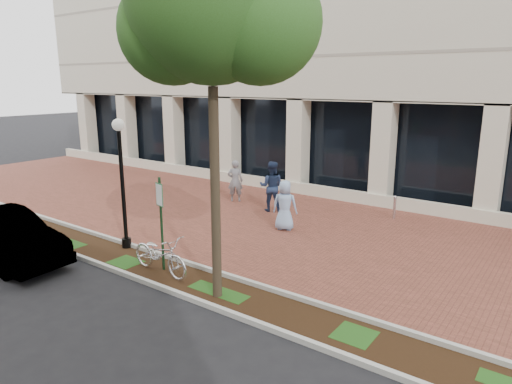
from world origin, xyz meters
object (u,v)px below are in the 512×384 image
Objects in this scene: pedestrian_right at (285,205)px; sedan_near_curb at (4,237)px; parking_sign at (161,212)px; pedestrian_mid at (271,186)px; bollard at (395,207)px; locked_bicycle at (160,254)px; pedestrian_left at (235,181)px; lamppost at (122,177)px; street_tree at (214,9)px.

pedestrian_right is 8.53m from sedan_near_curb.
pedestrian_mid is at bearing 111.66° from parking_sign.
pedestrian_right is 0.39× the size of sedan_near_curb.
sedan_near_curb is (-4.84, -7.02, -0.14)m from pedestrian_right.
parking_sign is at bearing 73.16° from pedestrian_mid.
pedestrian_right is 4.35m from bollard.
locked_bicycle is 7.66m from pedestrian_left.
locked_bicycle is at bearing -111.20° from bollard.
lamppost is at bearing 33.70° from pedestrian_right.
bollard is (3.40, 8.30, -1.17)m from parking_sign.
pedestrian_right reaches higher than sedan_near_curb.
lamppost is 6.24m from pedestrian_mid.
pedestrian_left is 1.02× the size of pedestrian_right.
street_tree is 10.39m from pedestrian_left.
sedan_near_curb is (-6.29, -1.89, -5.69)m from street_tree.
street_tree reaches higher than pedestrian_right.
locked_bicycle is 4.61m from sedan_near_curb.
parking_sign is 1.30× the size of pedestrian_mid.
parking_sign is 4.68m from sedan_near_curb.
pedestrian_left is (-5.18, 7.11, -5.53)m from street_tree.
lamppost is 3.61m from sedan_near_curb.
bollard is (6.34, 1.47, -0.43)m from pedestrian_left.
lamppost is at bearing 64.51° from pedestrian_left.
bollard is at bearing 160.84° from pedestrian_left.
locked_bicycle is at bearing -66.47° from sedan_near_curb.
parking_sign is at bearing 172.95° from street_tree.
parking_sign is at bearing -63.76° from sedan_near_curb.
pedestrian_right is (2.99, 4.31, -1.36)m from lamppost.
pedestrian_left reaches higher than locked_bicycle.
lamppost is at bearing 53.03° from pedestrian_mid.
parking_sign reaches higher than sedan_near_curb.
street_tree reaches higher than lamppost.
sedan_near_curb reaches higher than bollard.
pedestrian_right is at bearing 55.28° from lamppost.
lamppost is at bearing 76.33° from locked_bicycle.
pedestrian_right is 1.94× the size of bollard.
street_tree is at bearing -75.21° from sedan_near_curb.
street_tree reaches higher than pedestrian_mid.
pedestrian_mid is at bearing 12.18° from locked_bicycle.
parking_sign is 0.58× the size of sedan_near_curb.
lamppost is 1.91× the size of locked_bicycle.
pedestrian_mid is 0.45× the size of sedan_near_curb.
street_tree is 7.69m from pedestrian_right.
pedestrian_right is at bearing -36.55° from sedan_near_curb.
pedestrian_mid is at bearing -22.00° from sedan_near_curb.
parking_sign is 0.65× the size of lamppost.
pedestrian_left reaches higher than bollard.
pedestrian_mid is at bearing -157.33° from bollard.
bollard is (5.60, 7.77, -1.77)m from lamppost.
pedestrian_left is 0.90× the size of pedestrian_mid.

